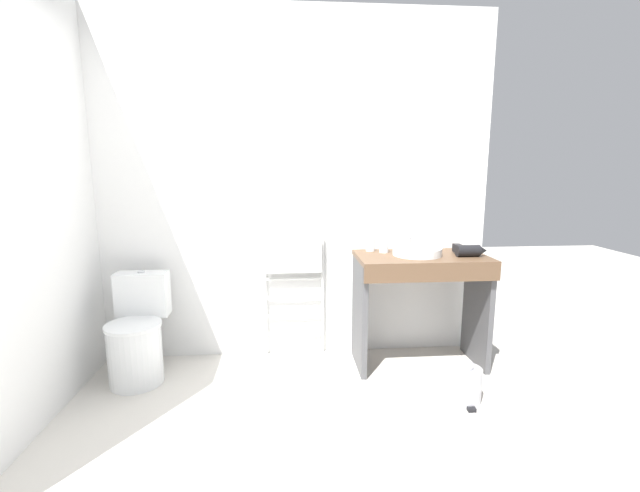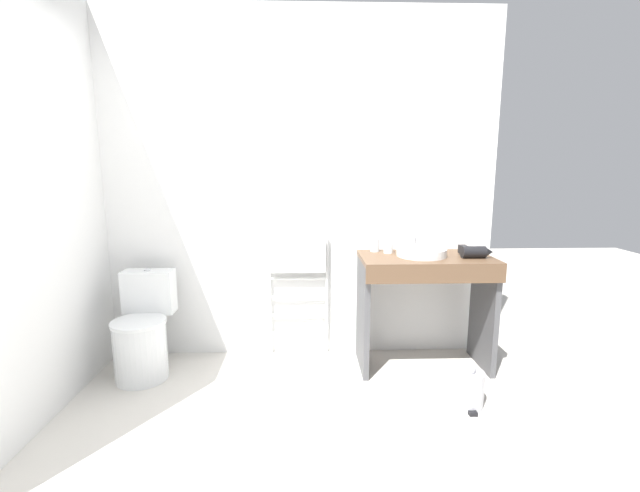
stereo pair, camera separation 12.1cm
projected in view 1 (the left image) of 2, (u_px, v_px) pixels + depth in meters
The scene contains 12 objects.
ground_plane at pixel (296, 487), 2.03m from camera, with size 12.00×12.00×0.00m, color beige.
wall_back at pixel (289, 188), 3.35m from camera, with size 3.14×0.12×2.67m, color white.
wall_side at pixel (23, 196), 2.42m from camera, with size 0.12×2.26×2.67m, color white.
toilet at pixel (137, 338), 3.02m from camera, with size 0.38×0.51×0.75m.
towel_radiator at pixel (294, 270), 3.35m from camera, with size 0.48×0.06×0.97m.
vanity_counter at pixel (421, 292), 3.20m from camera, with size 0.96×0.53×0.86m.
sink_basin at pixel (417, 251), 3.16m from camera, with size 0.36×0.36×0.06m.
faucet at pixel (410, 240), 3.34m from camera, with size 0.02×0.10×0.13m.
cup_near_wall at pixel (370, 244), 3.32m from camera, with size 0.07×0.07×0.10m.
cup_near_edge at pixel (384, 246), 3.26m from camera, with size 0.07×0.07×0.10m.
hair_dryer at pixel (469, 250), 3.12m from camera, with size 0.23×0.19×0.09m.
trash_bin at pixel (465, 383), 2.76m from camera, with size 0.21×0.24×0.29m.
Camera 1 is at (-0.04, -1.80, 1.49)m, focal length 24.00 mm.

